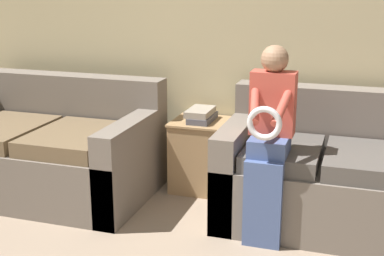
% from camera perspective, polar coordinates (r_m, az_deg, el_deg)
% --- Properties ---
extents(wall_back, '(6.66, 0.06, 2.55)m').
position_cam_1_polar(wall_back, '(4.07, 8.18, 11.14)').
color(wall_back, '#C6B789').
rests_on(wall_back, ground_plane).
extents(couch_main, '(1.83, 0.89, 0.86)m').
position_cam_1_polar(couch_main, '(3.68, 17.68, -5.27)').
color(couch_main, '#70665B').
rests_on(couch_main, ground_plane).
extents(couch_side, '(1.57, 0.99, 0.85)m').
position_cam_1_polar(couch_side, '(4.22, -14.87, -2.50)').
color(couch_side, '#70665B').
rests_on(couch_side, ground_plane).
extents(child_left_seated, '(0.28, 0.37, 1.21)m').
position_cam_1_polar(child_left_seated, '(3.27, 8.24, -0.83)').
color(child_left_seated, '#475B8E').
rests_on(child_left_seated, ground_plane).
extents(side_shelf, '(0.44, 0.42, 0.55)m').
position_cam_1_polar(side_shelf, '(4.12, 1.04, -2.78)').
color(side_shelf, '#9E7A51').
rests_on(side_shelf, ground_plane).
extents(book_stack, '(0.18, 0.31, 0.09)m').
position_cam_1_polar(book_stack, '(4.02, 1.00, 1.41)').
color(book_stack, '#4C4C56').
rests_on(book_stack, side_shelf).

